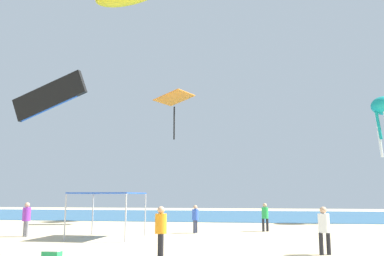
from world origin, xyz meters
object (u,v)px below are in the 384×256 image
canopy_tent (108,195)px  kite_parafoil_black (49,97)px  cooler_box (52,256)px  kite_diamond_orange (174,100)px  person_leftmost (324,226)px  person_rightmost (161,227)px  person_near_tent (195,217)px  person_central (265,215)px  person_far_shore (26,216)px

canopy_tent → kite_parafoil_black: 15.16m
cooler_box → kite_diamond_orange: bearing=91.9°
cooler_box → person_leftmost: bearing=18.6°
canopy_tent → person_rightmost: size_ratio=1.88×
cooler_box → kite_parafoil_black: 21.72m
canopy_tent → kite_parafoil_black: size_ratio=0.50×
person_rightmost → cooler_box: (-3.26, -1.56, -0.84)m
person_near_tent → kite_parafoil_black: size_ratio=0.24×
canopy_tent → kite_diamond_orange: kite_diamond_orange is taller
kite_diamond_orange → person_central: bearing=62.6°
person_leftmost → kite_parafoil_black: bearing=-61.5°
canopy_tent → person_leftmost: (9.98, -4.21, -1.16)m
person_near_tent → person_central: bearing=127.9°
canopy_tent → kite_parafoil_black: kite_parafoil_black is taller
person_rightmost → kite_diamond_orange: size_ratio=0.42×
canopy_tent → person_central: bearing=34.2°
person_far_shore → kite_parafoil_black: (-4.50, 9.39, 8.95)m
kite_diamond_orange → kite_parafoil_black: bearing=-39.4°
person_central → person_far_shore: bearing=167.3°
person_leftmost → person_far_shore: person_far_shore is taller
kite_diamond_orange → person_far_shore: bearing=4.0°
person_leftmost → person_rightmost: person_rightmost is taller
canopy_tent → person_far_shore: (-4.49, -0.02, -1.13)m
person_central → cooler_box: (-6.91, -12.61, -0.80)m
person_near_tent → person_leftmost: person_leftmost is taller
person_central → cooler_box: person_central is taller
person_near_tent → person_rightmost: (0.31, -9.26, 0.09)m
person_rightmost → person_far_shore: person_far_shore is taller
person_far_shore → kite_parafoil_black: kite_parafoil_black is taller
person_leftmost → cooler_box: (-9.01, -3.04, -0.83)m
person_far_shore → kite_diamond_orange: (4.73, 14.38, 9.48)m
canopy_tent → person_near_tent: 5.44m
person_near_tent → person_central: 4.35m
canopy_tent → person_near_tent: size_ratio=2.07×
person_central → person_rightmost: (-3.66, -11.05, 0.04)m
canopy_tent → person_central: canopy_tent is taller
person_central → person_rightmost: bearing=-144.6°
person_leftmost → cooler_box: bearing=-7.2°
person_near_tent → cooler_box: (-2.95, -10.81, -0.75)m
person_leftmost → person_far_shore: (-14.47, 4.19, 0.03)m
person_leftmost → kite_parafoil_black: size_ratio=0.26×
person_leftmost → kite_parafoil_black: 25.00m
person_central → cooler_box: bearing=-155.0°
person_leftmost → person_central: 9.80m
kite_diamond_orange → person_near_tent: bearing=41.0°
person_central → person_near_tent: bearing=168.1°
person_rightmost → kite_parafoil_black: size_ratio=0.26×
person_near_tent → person_central: size_ratio=0.94×
person_rightmost → kite_diamond_orange: kite_diamond_orange is taller
person_central → kite_parafoil_black: (-16.88, 4.01, 9.01)m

